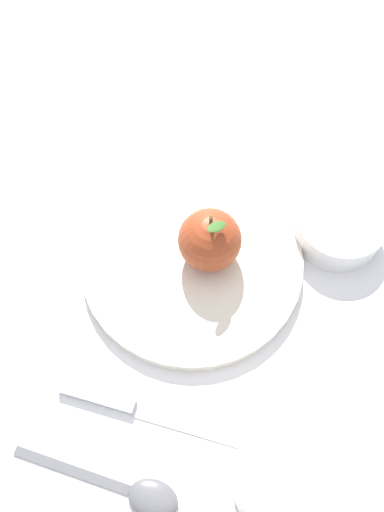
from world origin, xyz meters
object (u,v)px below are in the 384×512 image
at_px(dinner_plate, 192,260).
at_px(cup, 280,487).
at_px(apple, 210,240).
at_px(knife, 132,407).
at_px(side_bowl, 339,224).
at_px(spoon, 135,493).

distance_m(dinner_plate, cup, 0.25).
relative_size(dinner_plate, cup, 3.22).
relative_size(apple, knife, 0.55).
bearing_deg(side_bowl, knife, -80.51).
bearing_deg(apple, knife, -57.55).
distance_m(cup, knife, 0.16).
height_order(apple, knife, apple).
bearing_deg(side_bowl, dinner_plate, -108.38).
height_order(cup, knife, cup).
bearing_deg(knife, spoon, -26.75).
xyz_separation_m(dinner_plate, knife, (0.11, -0.14, -0.01)).
distance_m(apple, cup, 0.25).
xyz_separation_m(knife, spoon, (0.07, -0.04, 0.00)).
relative_size(cup, knife, 0.52).
distance_m(side_bowl, spoon, 0.36).
bearing_deg(apple, cup, -18.31).
bearing_deg(spoon, knife, 153.25).
bearing_deg(apple, spoon, -48.42).
height_order(dinner_plate, apple, apple).
relative_size(side_bowl, cup, 1.34).
height_order(side_bowl, knife, side_bowl).
relative_size(dinner_plate, apple, 3.01).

